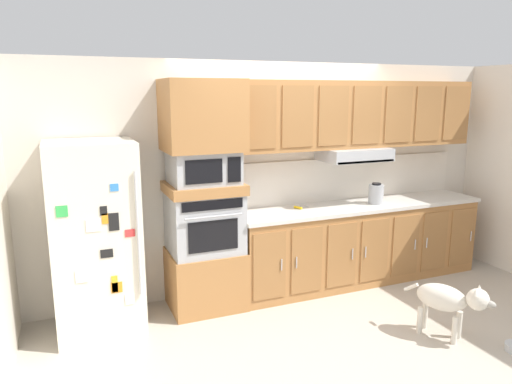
% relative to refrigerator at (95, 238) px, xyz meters
% --- Properties ---
extents(ground_plane, '(9.60, 9.60, 0.00)m').
position_rel_refrigerator_xyz_m(ground_plane, '(2.03, -0.68, -0.88)').
color(ground_plane, '#B2A899').
extents(back_kitchen_wall, '(6.20, 0.12, 2.50)m').
position_rel_refrigerator_xyz_m(back_kitchen_wall, '(2.03, 0.43, 0.37)').
color(back_kitchen_wall, beige).
rests_on(back_kitchen_wall, ground).
extents(refrigerator, '(0.76, 0.73, 1.76)m').
position_rel_refrigerator_xyz_m(refrigerator, '(0.00, 0.00, 0.00)').
color(refrigerator, silver).
rests_on(refrigerator, ground).
extents(oven_base_cabinet, '(0.74, 0.62, 0.60)m').
position_rel_refrigerator_xyz_m(oven_base_cabinet, '(1.05, 0.07, -0.58)').
color(oven_base_cabinet, '#A8703D').
rests_on(oven_base_cabinet, ground).
extents(built_in_oven, '(0.70, 0.62, 0.60)m').
position_rel_refrigerator_xyz_m(built_in_oven, '(1.05, 0.07, 0.02)').
color(built_in_oven, '#A8AAAF').
rests_on(built_in_oven, oven_base_cabinet).
extents(appliance_mid_shelf, '(0.74, 0.62, 0.10)m').
position_rel_refrigerator_xyz_m(appliance_mid_shelf, '(1.05, 0.07, 0.37)').
color(appliance_mid_shelf, '#A8703D').
rests_on(appliance_mid_shelf, built_in_oven).
extents(microwave, '(0.64, 0.54, 0.32)m').
position_rel_refrigerator_xyz_m(microwave, '(1.05, 0.07, 0.58)').
color(microwave, '#A8AAAF').
rests_on(microwave, appliance_mid_shelf).
extents(appliance_upper_cabinet, '(0.74, 0.62, 0.68)m').
position_rel_refrigerator_xyz_m(appliance_upper_cabinet, '(1.05, 0.07, 1.08)').
color(appliance_upper_cabinet, '#A8703D').
rests_on(appliance_upper_cabinet, microwave).
extents(lower_cabinet_run, '(2.98, 0.63, 0.88)m').
position_rel_refrigerator_xyz_m(lower_cabinet_run, '(2.91, 0.07, -0.44)').
color(lower_cabinet_run, '#A8703D').
rests_on(lower_cabinet_run, ground).
extents(countertop_slab, '(3.02, 0.64, 0.04)m').
position_rel_refrigerator_xyz_m(countertop_slab, '(2.91, 0.07, 0.02)').
color(countertop_slab, beige).
rests_on(countertop_slab, lower_cabinet_run).
extents(backsplash_panel, '(3.02, 0.02, 0.50)m').
position_rel_refrigerator_xyz_m(backsplash_panel, '(2.91, 0.36, 0.29)').
color(backsplash_panel, silver).
rests_on(backsplash_panel, countertop_slab).
extents(upper_cabinet_with_hood, '(2.98, 0.48, 0.88)m').
position_rel_refrigerator_xyz_m(upper_cabinet_with_hood, '(2.90, 0.19, 1.02)').
color(upper_cabinet_with_hood, '#A8703D').
rests_on(upper_cabinet_with_hood, backsplash_panel).
extents(screwdriver, '(0.16, 0.15, 0.03)m').
position_rel_refrigerator_xyz_m(screwdriver, '(2.15, 0.14, 0.05)').
color(screwdriver, yellow).
rests_on(screwdriver, countertop_slab).
extents(electric_kettle, '(0.17, 0.17, 0.24)m').
position_rel_refrigerator_xyz_m(electric_kettle, '(3.08, 0.02, 0.15)').
color(electric_kettle, '#A8AAAF').
rests_on(electric_kettle, countertop_slab).
extents(dog, '(0.46, 0.72, 0.55)m').
position_rel_refrigerator_xyz_m(dog, '(2.86, -1.39, -0.51)').
color(dog, beige).
rests_on(dog, ground).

